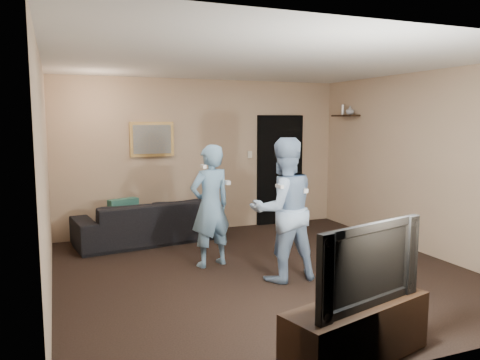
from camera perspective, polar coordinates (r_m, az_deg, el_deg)
name	(u,v)px	position (r m, az deg, el deg)	size (l,w,h in m)	color
ground	(264,272)	(6.06, 2.89, -11.11)	(5.00, 5.00, 0.00)	black
ceiling	(265,62)	(5.79, 3.06, 14.13)	(5.00, 5.00, 0.04)	silver
wall_back	(204,156)	(8.11, -4.41, 2.96)	(5.00, 0.04, 2.60)	tan
wall_front	(405,203)	(3.68, 19.44, -2.70)	(5.00, 0.04, 2.60)	tan
wall_left	(45,179)	(5.26, -22.63, 0.06)	(0.04, 5.00, 2.60)	tan
wall_right	(423,163)	(7.19, 21.42, 1.92)	(0.04, 5.00, 2.60)	tan
sofa	(149,221)	(7.54, -11.06, -4.96)	(2.25, 0.88, 0.66)	black
throw_pillow	(124,214)	(7.45, -14.01, -4.00)	(0.46, 0.15, 0.46)	#194B43
painting_frame	(152,139)	(7.85, -10.69, 4.91)	(0.72, 0.05, 0.57)	olive
painting_canvas	(152,139)	(7.82, -10.65, 4.90)	(0.62, 0.01, 0.47)	slate
doorway	(280,170)	(8.65, 4.88, 1.23)	(0.90, 0.06, 2.00)	black
light_switch	(250,155)	(8.38, 1.20, 3.12)	(0.08, 0.02, 0.12)	silver
wall_shelf	(345,116)	(8.50, 12.73, 7.66)	(0.20, 0.60, 0.03)	black
shelf_vase	(350,110)	(8.39, 13.26, 8.27)	(0.14, 0.14, 0.15)	#B8B7BC
shelf_figurine	(343,110)	(8.57, 12.43, 8.37)	(0.06, 0.06, 0.18)	silver
tv_console	(357,331)	(4.01, 14.04, -17.44)	(1.32, 0.42, 0.47)	black
television	(359,262)	(3.81, 14.31, -9.69)	(1.14, 0.15, 0.66)	black
wii_player_left	(210,206)	(6.12, -3.63, -3.16)	(0.66, 0.55, 1.60)	#75A5CB
wii_player_right	(283,210)	(5.59, 5.28, -3.61)	(0.84, 0.66, 1.71)	#95B4DA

